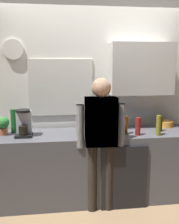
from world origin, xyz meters
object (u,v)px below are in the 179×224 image
bottle_amber_beer (125,125)px  bottle_dark_sauce (160,124)px  potted_plant (3,125)px  bottle_green_wine (14,121)px  bottle_olive_oil (158,125)px  mixing_bowl (165,124)px  bottle_red_vinegar (138,126)px  coffee_maker (24,124)px  person_at_sink (101,134)px  cup_blue_mug (119,125)px  person_guest (101,134)px

bottle_amber_beer → bottle_dark_sauce: size_ratio=1.28×
bottle_amber_beer → potted_plant: (-1.50, 0.15, 0.02)m
bottle_green_wine → bottle_olive_oil: 1.82m
bottle_amber_beer → mixing_bowl: 0.74m
bottle_red_vinegar → coffee_maker: bearing=173.9°
person_at_sink → cup_blue_mug: bearing=63.4°
cup_blue_mug → coffee_maker: bearing=-172.1°
bottle_dark_sauce → potted_plant: (-1.99, 0.07, 0.04)m
bottle_red_vinegar → potted_plant: (-1.64, 0.22, 0.02)m
coffee_maker → bottle_green_wine: bearing=128.9°
bottle_green_wine → bottle_olive_oil: (1.78, -0.37, -0.02)m
bottle_amber_beer → bottle_olive_oil: bottle_olive_oil is taller
person_guest → person_at_sink: bearing=-0.0°
cup_blue_mug → person_guest: bearing=-126.1°
bottle_red_vinegar → bottle_olive_oil: 0.25m
bottle_green_wine → mixing_bowl: bearing=1.4°
potted_plant → bottle_amber_beer: bearing=-5.6°
coffee_maker → bottle_dark_sauce: (1.73, 0.00, -0.06)m
mixing_bowl → bottle_olive_oil: bearing=-123.3°
bottle_red_vinegar → person_at_sink: size_ratio=0.14×
bottle_olive_oil → bottle_red_vinegar: bearing=172.1°
bottle_olive_oil → mixing_bowl: size_ratio=1.14×
bottle_red_vinegar → bottle_green_wine: 1.57m
cup_blue_mug → potted_plant: 1.49m
coffee_maker → person_guest: person_guest is taller
cup_blue_mug → bottle_green_wine: bearing=179.4°
bottle_olive_oil → person_at_sink: size_ratio=0.16×
bottle_green_wine → mixing_bowl: 2.06m
bottle_red_vinegar → bottle_green_wine: size_ratio=0.73×
bottle_red_vinegar → cup_blue_mug: bearing=116.5°
bottle_dark_sauce → mixing_bowl: bottle_dark_sauce is taller
bottle_amber_beer → cup_blue_mug: bearing=94.8°
bottle_red_vinegar → mixing_bowl: size_ratio=1.00×
mixing_bowl → bottle_red_vinegar: bearing=-143.7°
bottle_red_vinegar → mixing_bowl: bearing=36.3°
cup_blue_mug → mixing_bowl: bearing=5.6°
coffee_maker → cup_blue_mug: coffee_maker is taller
bottle_red_vinegar → potted_plant: bearing=172.3°
potted_plant → person_at_sink: bearing=-16.7°
coffee_maker → potted_plant: (-0.26, 0.07, -0.01)m
bottle_olive_oil → potted_plant: 1.91m
bottle_dark_sauce → bottle_olive_oil: 0.21m
coffee_maker → bottle_green_wine: (-0.15, 0.18, 0.00)m
bottle_red_vinegar → bottle_green_wine: (-1.53, 0.33, 0.04)m
coffee_maker → potted_plant: 0.27m
cup_blue_mug → potted_plant: bearing=-176.3°
bottle_olive_oil → potted_plant: size_ratio=1.09×
mixing_bowl → bottle_amber_beer: bearing=-154.8°
coffee_maker → cup_blue_mug: bearing=7.9°
potted_plant → mixing_bowl: bearing=4.3°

